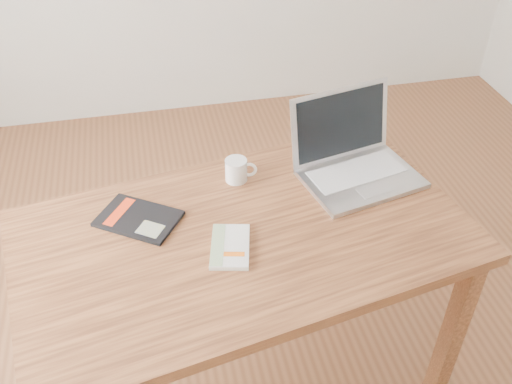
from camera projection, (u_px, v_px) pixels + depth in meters
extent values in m
plane|color=brown|center=(281.00, 347.00, 2.30)|extent=(4.00, 4.00, 0.00)
cube|color=#59321B|center=(244.00, 237.00, 1.74)|extent=(1.48, 1.01, 0.04)
cube|color=#59321B|center=(453.00, 331.00, 1.92)|extent=(0.07, 0.07, 0.71)
cube|color=#59321B|center=(49.00, 301.00, 2.03)|extent=(0.07, 0.07, 0.71)
cube|color=#59321B|center=(353.00, 214.00, 2.40)|extent=(0.07, 0.07, 0.71)
cube|color=silver|center=(230.00, 247.00, 1.67)|extent=(0.15, 0.20, 0.01)
cube|color=white|center=(230.00, 246.00, 1.67)|extent=(0.15, 0.20, 0.02)
cube|color=gray|center=(218.00, 244.00, 1.66)|extent=(0.08, 0.18, 0.00)
cube|color=#CE590E|center=(234.00, 254.00, 1.63)|extent=(0.06, 0.03, 0.00)
cube|color=black|center=(138.00, 219.00, 1.77)|extent=(0.29, 0.27, 0.01)
cube|color=#B1280C|center=(119.00, 212.00, 1.78)|extent=(0.10, 0.13, 0.00)
cube|color=gray|center=(150.00, 229.00, 1.72)|extent=(0.09, 0.09, 0.00)
cube|color=#BDBDC2|center=(361.00, 179.00, 1.93)|extent=(0.43, 0.34, 0.02)
cube|color=silver|center=(356.00, 172.00, 1.94)|extent=(0.35, 0.21, 0.00)
cube|color=#BCBCC1|center=(375.00, 190.00, 1.86)|extent=(0.12, 0.08, 0.00)
cube|color=#BDBDC2|center=(340.00, 123.00, 1.95)|extent=(0.38, 0.14, 0.25)
cube|color=black|center=(341.00, 124.00, 1.95)|extent=(0.34, 0.12, 0.22)
cylinder|color=white|center=(236.00, 170.00, 1.91)|extent=(0.07, 0.07, 0.08)
cylinder|color=black|center=(236.00, 161.00, 1.89)|extent=(0.06, 0.06, 0.01)
torus|color=white|center=(249.00, 170.00, 1.91)|extent=(0.06, 0.02, 0.05)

